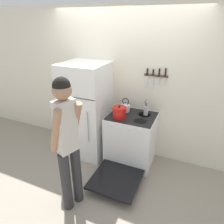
# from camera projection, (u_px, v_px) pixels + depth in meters

# --- Properties ---
(ground_plane) EXTENTS (14.00, 14.00, 0.00)m
(ground_plane) POSITION_uv_depth(u_px,v_px,m) (121.00, 146.00, 4.00)
(ground_plane) COLOR gray
(wall_back) EXTENTS (10.00, 0.06, 2.55)m
(wall_back) POSITION_uv_depth(u_px,v_px,m) (123.00, 85.00, 3.50)
(wall_back) COLOR silver
(wall_back) RESTS_ON ground_plane
(refrigerator) EXTENTS (0.75, 0.73, 1.68)m
(refrigerator) POSITION_uv_depth(u_px,v_px,m) (87.00, 111.00, 3.56)
(refrigerator) COLOR white
(refrigerator) RESTS_ON ground_plane
(stove_range) EXTENTS (0.77, 1.35, 0.88)m
(stove_range) POSITION_uv_depth(u_px,v_px,m) (130.00, 140.00, 3.41)
(stove_range) COLOR white
(stove_range) RESTS_ON ground_plane
(dutch_oven_pot) EXTENTS (0.26, 0.22, 0.20)m
(dutch_oven_pot) POSITION_uv_depth(u_px,v_px,m) (119.00, 112.00, 3.18)
(dutch_oven_pot) COLOR red
(dutch_oven_pot) RESTS_ON stove_range
(tea_kettle) EXTENTS (0.19, 0.15, 0.24)m
(tea_kettle) POSITION_uv_depth(u_px,v_px,m) (126.00, 107.00, 3.39)
(tea_kettle) COLOR silver
(tea_kettle) RESTS_ON stove_range
(utensil_jar) EXTENTS (0.07, 0.07, 0.28)m
(utensil_jar) POSITION_uv_depth(u_px,v_px,m) (146.00, 110.00, 3.27)
(utensil_jar) COLOR #B7BABF
(utensil_jar) RESTS_ON stove_range
(person) EXTENTS (0.36, 0.42, 1.78)m
(person) POSITION_uv_depth(u_px,v_px,m) (67.00, 140.00, 2.35)
(person) COLOR #2D2D30
(person) RESTS_ON ground_plane
(wall_knife_strip) EXTENTS (0.38, 0.03, 0.36)m
(wall_knife_strip) POSITION_uv_depth(u_px,v_px,m) (156.00, 75.00, 3.15)
(wall_knife_strip) COLOR brown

